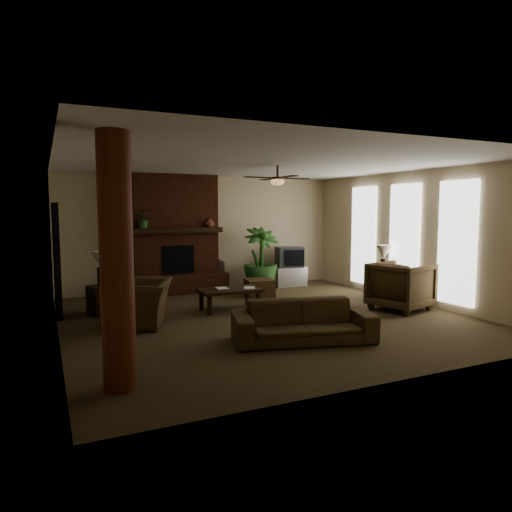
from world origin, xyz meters
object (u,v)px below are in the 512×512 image
sofa (303,315)px  lamp_left (101,262)px  floor_plant (260,273)px  armchair_left (139,295)px  tv_stand (289,276)px  log_column (117,263)px  floor_vase (218,272)px  coffee_table (230,292)px  lamp_right (384,254)px  side_table_left (104,300)px  ottoman (259,288)px  armchair_right (401,284)px  side_table_right (383,287)px

sofa → lamp_left: lamp_left is taller
lamp_left → floor_plant: bearing=15.9°
armchair_left → tv_stand: armchair_left is taller
log_column → floor_vase: (3.18, 5.55, -0.97)m
coffee_table → lamp_left: bearing=163.4°
coffee_table → lamp_right: 3.59m
lamp_left → log_column: bearing=-93.8°
floor_vase → side_table_left: bearing=-150.3°
floor_plant → sofa: bearing=-107.2°
log_column → sofa: size_ratio=1.34×
tv_stand → floor_plant: (-0.97, -0.33, 0.18)m
log_column → floor_vase: size_ratio=3.64×
sofa → tv_stand: 5.14m
log_column → side_table_left: log_column is taller
tv_stand → floor_vase: (-1.90, 0.20, 0.18)m
log_column → floor_vase: 6.47m
coffee_table → side_table_left: (-2.29, 0.66, -0.10)m
ottoman → floor_vase: bearing=113.1°
sofa → tv_stand: bearing=78.4°
ottoman → lamp_right: lamp_right is taller
armchair_right → ottoman: 3.13m
coffee_table → ottoman: coffee_table is taller
armchair_left → floor_vase: (2.44, 2.74, -0.08)m
side_table_left → lamp_left: lamp_left is taller
log_column → tv_stand: bearing=46.5°
tv_stand → side_table_left: (-4.79, -1.46, 0.03)m
sofa → armchair_left: 2.90m
ottoman → lamp_left: size_ratio=0.92×
sofa → ottoman: 3.65m
tv_stand → floor_plant: 1.04m
floor_vase → side_table_left: size_ratio=1.40×
armchair_right → floor_plant: 3.53m
log_column → floor_plant: log_column is taller
sofa → side_table_left: 4.02m
floor_vase → lamp_left: lamp_left is taller
log_column → sofa: bearing=15.2°
lamp_left → lamp_right: size_ratio=1.00×
floor_plant → lamp_right: lamp_right is taller
floor_plant → lamp_left: lamp_left is taller
side_table_left → side_table_right: 5.90m
log_column → side_table_left: (0.29, 3.90, -1.12)m
side_table_left → armchair_right: bearing=-20.8°
lamp_left → side_table_right: (5.84, -1.05, -0.73)m
armchair_right → side_table_right: 1.14m
sofa → floor_vase: size_ratio=2.72×
armchair_left → side_table_right: size_ratio=2.14×
lamp_right → floor_plant: bearing=133.2°
tv_stand → floor_vase: bearing=176.1°
side_table_right → floor_vase: bearing=137.6°
armchair_left → side_table_right: bearing=112.3°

